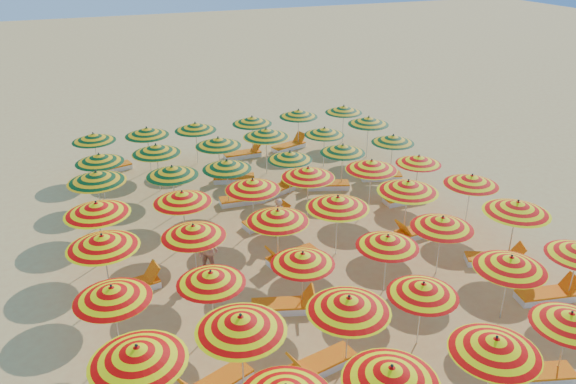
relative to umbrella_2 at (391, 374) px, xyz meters
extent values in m
plane|color=tan|center=(1.35, 8.41, -1.81)|extent=(120.00, 120.00, 0.00)
cone|color=orange|center=(0.00, 0.00, 0.00)|extent=(2.55, 2.55, 0.37)
sphere|color=black|center=(0.00, 0.00, 0.21)|extent=(0.06, 0.06, 0.06)
cylinder|color=silver|center=(2.46, -0.04, -0.85)|extent=(0.04, 0.04, 1.93)
cone|color=orange|center=(2.46, -0.04, -0.01)|extent=(1.95, 1.95, 0.37)
sphere|color=black|center=(2.46, -0.04, 0.20)|extent=(0.06, 0.06, 0.06)
cylinder|color=silver|center=(4.78, 0.20, -0.94)|extent=(0.03, 0.03, 1.75)
cone|color=orange|center=(4.78, 0.20, -0.18)|extent=(2.21, 2.21, 0.33)
sphere|color=black|center=(4.78, 0.20, 0.02)|extent=(0.06, 0.06, 0.06)
cone|color=orange|center=(-4.48, 2.28, 0.07)|extent=(2.41, 2.41, 0.38)
sphere|color=black|center=(-4.48, 2.28, 0.29)|extent=(0.07, 0.07, 0.07)
cylinder|color=silver|center=(-2.27, 2.45, -0.80)|extent=(0.04, 0.04, 2.03)
cone|color=orange|center=(-2.27, 2.45, 0.08)|extent=(2.45, 2.45, 0.39)
sphere|color=black|center=(-2.27, 2.45, 0.30)|extent=(0.07, 0.07, 0.07)
cylinder|color=silver|center=(0.24, 2.27, -0.83)|extent=(0.04, 0.04, 1.98)
cone|color=orange|center=(0.24, 2.27, 0.03)|extent=(2.04, 2.04, 0.38)
sphere|color=black|center=(0.24, 2.27, 0.25)|extent=(0.07, 0.07, 0.07)
cylinder|color=silver|center=(2.34, 2.39, -0.93)|extent=(0.03, 0.03, 1.77)
cone|color=orange|center=(2.34, 2.39, -0.16)|extent=(1.80, 1.80, 0.34)
sphere|color=black|center=(2.34, 2.39, 0.03)|extent=(0.06, 0.06, 0.06)
cylinder|color=silver|center=(5.02, 2.42, -0.86)|extent=(0.04, 0.04, 1.90)
cone|color=orange|center=(5.02, 2.42, -0.04)|extent=(2.50, 2.50, 0.36)
sphere|color=black|center=(5.02, 2.42, 0.17)|extent=(0.06, 0.06, 0.06)
cylinder|color=silver|center=(7.36, 2.39, -0.93)|extent=(0.03, 0.03, 1.77)
cylinder|color=silver|center=(-4.75, 4.82, -0.87)|extent=(0.04, 0.04, 1.88)
cone|color=orange|center=(-4.75, 4.82, -0.06)|extent=(2.32, 2.32, 0.36)
sphere|color=black|center=(-4.75, 4.82, 0.15)|extent=(0.06, 0.06, 0.06)
cylinder|color=silver|center=(-2.36, 4.77, -0.93)|extent=(0.03, 0.03, 1.77)
cone|color=orange|center=(-2.36, 4.77, -0.16)|extent=(2.23, 2.23, 0.34)
sphere|color=black|center=(-2.36, 4.77, 0.03)|extent=(0.06, 0.06, 0.06)
cylinder|color=silver|center=(0.16, 4.79, -0.94)|extent=(0.03, 0.03, 1.75)
cone|color=orange|center=(0.16, 4.79, -0.18)|extent=(2.29, 2.29, 0.33)
sphere|color=black|center=(0.16, 4.79, 0.01)|extent=(0.06, 0.06, 0.06)
cylinder|color=silver|center=(2.72, 4.71, -0.92)|extent=(0.03, 0.03, 1.79)
cone|color=orange|center=(2.72, 4.71, -0.14)|extent=(2.18, 2.18, 0.34)
sphere|color=black|center=(2.72, 4.71, 0.05)|extent=(0.06, 0.06, 0.06)
cylinder|color=silver|center=(4.71, 4.95, -0.87)|extent=(0.04, 0.04, 1.88)
cone|color=orange|center=(4.71, 4.95, -0.06)|extent=(1.89, 1.89, 0.36)
sphere|color=black|center=(4.71, 4.95, 0.15)|extent=(0.06, 0.06, 0.06)
cylinder|color=silver|center=(7.25, 4.72, -0.79)|extent=(0.04, 0.04, 2.04)
cone|color=orange|center=(7.25, 4.72, 0.09)|extent=(2.07, 2.07, 0.39)
sphere|color=black|center=(7.25, 4.72, 0.32)|extent=(0.07, 0.07, 0.07)
cylinder|color=silver|center=(-4.75, 7.26, -0.81)|extent=(0.04, 0.04, 2.00)
cone|color=orange|center=(-4.75, 7.26, 0.05)|extent=(2.62, 2.62, 0.38)
sphere|color=black|center=(-4.75, 7.26, 0.27)|extent=(0.07, 0.07, 0.07)
cylinder|color=silver|center=(-2.27, 7.13, -0.87)|extent=(0.04, 0.04, 1.89)
cone|color=orange|center=(-2.27, 7.13, -0.05)|extent=(2.32, 2.32, 0.36)
sphere|color=black|center=(-2.27, 7.13, 0.16)|extent=(0.06, 0.06, 0.06)
cylinder|color=silver|center=(0.30, 7.07, -0.85)|extent=(0.04, 0.04, 1.92)
cone|color=orange|center=(0.30, 7.07, -0.02)|extent=(2.03, 2.03, 0.37)
sphere|color=black|center=(0.30, 7.07, 0.19)|extent=(0.06, 0.06, 0.06)
cylinder|color=silver|center=(2.31, 7.09, -0.81)|extent=(0.04, 0.04, 2.01)
cone|color=orange|center=(2.31, 7.09, 0.06)|extent=(2.44, 2.44, 0.38)
sphere|color=black|center=(2.31, 7.09, 0.28)|extent=(0.07, 0.07, 0.07)
cylinder|color=silver|center=(4.98, 7.27, -0.79)|extent=(0.04, 0.04, 2.04)
cone|color=orange|center=(4.98, 7.27, 0.09)|extent=(2.69, 2.69, 0.39)
sphere|color=black|center=(4.98, 7.27, 0.32)|extent=(0.07, 0.07, 0.07)
cylinder|color=silver|center=(7.49, 7.18, -0.87)|extent=(0.04, 0.04, 1.90)
cone|color=orange|center=(7.49, 7.18, -0.04)|extent=(2.38, 2.38, 0.36)
sphere|color=black|center=(7.49, 7.18, 0.16)|extent=(0.06, 0.06, 0.06)
cylinder|color=silver|center=(-4.75, 9.38, -0.80)|extent=(0.04, 0.04, 2.02)
cone|color=orange|center=(-4.75, 9.38, 0.07)|extent=(2.16, 2.16, 0.38)
sphere|color=black|center=(-4.75, 9.38, 0.29)|extent=(0.07, 0.07, 0.07)
cylinder|color=silver|center=(-2.11, 9.44, -0.86)|extent=(0.04, 0.04, 1.91)
cone|color=orange|center=(-2.11, 9.44, -0.03)|extent=(2.07, 2.07, 0.36)
sphere|color=black|center=(-2.11, 9.44, 0.18)|extent=(0.06, 0.06, 0.06)
cylinder|color=silver|center=(0.32, 9.55, -0.86)|extent=(0.04, 0.04, 1.90)
cone|color=orange|center=(0.32, 9.55, -0.04)|extent=(2.01, 2.01, 0.36)
sphere|color=black|center=(0.32, 9.55, 0.17)|extent=(0.06, 0.06, 0.06)
cylinder|color=silver|center=(2.46, 9.77, -0.85)|extent=(0.04, 0.04, 1.93)
cone|color=orange|center=(2.46, 9.77, -0.01)|extent=(2.17, 2.17, 0.37)
sphere|color=black|center=(2.46, 9.77, 0.20)|extent=(0.06, 0.06, 0.06)
cylinder|color=silver|center=(4.91, 9.58, -0.85)|extent=(0.04, 0.04, 1.93)
cone|color=orange|center=(4.91, 9.58, -0.02)|extent=(2.08, 2.08, 0.37)
sphere|color=black|center=(4.91, 9.58, 0.20)|extent=(0.06, 0.06, 0.06)
cylinder|color=silver|center=(7.06, 9.76, -0.94)|extent=(0.03, 0.03, 1.74)
cone|color=orange|center=(7.06, 9.76, -0.19)|extent=(1.99, 1.99, 0.33)
sphere|color=black|center=(7.06, 9.76, 0.00)|extent=(0.06, 0.06, 0.06)
cylinder|color=silver|center=(-4.57, 11.93, -0.81)|extent=(0.04, 0.04, 2.02)
cone|color=#766309|center=(-4.57, 11.93, 0.07)|extent=(2.61, 2.61, 0.38)
sphere|color=black|center=(-4.57, 11.93, 0.29)|extent=(0.07, 0.07, 0.07)
cylinder|color=silver|center=(-1.99, 11.77, -0.87)|extent=(0.04, 0.04, 1.89)
cone|color=#766309|center=(-1.99, 11.77, -0.05)|extent=(2.39, 2.39, 0.36)
sphere|color=black|center=(-1.99, 11.77, 0.16)|extent=(0.06, 0.06, 0.06)
cylinder|color=silver|center=(0.03, 11.75, -0.89)|extent=(0.04, 0.04, 1.84)
cone|color=#766309|center=(0.03, 11.75, -0.10)|extent=(2.44, 2.44, 0.35)
sphere|color=black|center=(0.03, 11.75, 0.10)|extent=(0.06, 0.06, 0.06)
cylinder|color=silver|center=(2.62, 11.94, -0.94)|extent=(0.03, 0.03, 1.75)
cone|color=#766309|center=(2.62, 11.94, -0.18)|extent=(2.19, 2.19, 0.33)
sphere|color=black|center=(2.62, 11.94, 0.01)|extent=(0.06, 0.06, 0.06)
cylinder|color=silver|center=(4.82, 11.75, -0.91)|extent=(0.03, 0.03, 1.81)
cone|color=#766309|center=(4.82, 11.75, -0.12)|extent=(2.12, 2.12, 0.35)
sphere|color=black|center=(4.82, 11.75, 0.08)|extent=(0.06, 0.06, 0.06)
cylinder|color=silver|center=(7.31, 12.05, -0.91)|extent=(0.03, 0.03, 1.80)
cone|color=#766309|center=(7.31, 12.05, -0.13)|extent=(2.22, 2.22, 0.34)
sphere|color=black|center=(7.31, 12.05, 0.06)|extent=(0.06, 0.06, 0.06)
cylinder|color=silver|center=(-4.33, 14.18, -0.90)|extent=(0.03, 0.03, 1.83)
cone|color=#766309|center=(-4.33, 14.18, -0.11)|extent=(2.10, 2.10, 0.35)
sphere|color=black|center=(-4.33, 14.18, 0.09)|extent=(0.06, 0.06, 0.06)
cylinder|color=silver|center=(-2.17, 14.13, -0.85)|extent=(0.04, 0.04, 1.93)
cone|color=#766309|center=(-2.17, 14.13, -0.01)|extent=(2.48, 2.48, 0.37)
sphere|color=black|center=(-2.17, 14.13, 0.20)|extent=(0.06, 0.06, 0.06)
cylinder|color=silver|center=(0.33, 14.10, -0.86)|extent=(0.04, 0.04, 1.91)
cone|color=#766309|center=(0.33, 14.10, -0.03)|extent=(2.18, 2.18, 0.36)
sphere|color=black|center=(0.33, 14.10, 0.18)|extent=(0.06, 0.06, 0.06)
cylinder|color=silver|center=(2.46, 14.28, -0.83)|extent=(0.04, 0.04, 1.98)
cone|color=#766309|center=(2.46, 14.28, 0.03)|extent=(2.06, 2.06, 0.38)
sphere|color=black|center=(2.46, 14.28, 0.25)|extent=(0.07, 0.07, 0.07)
cylinder|color=silver|center=(5.09, 14.09, -0.93)|extent=(0.03, 0.03, 1.76)
cone|color=#766309|center=(5.09, 14.09, -0.17)|extent=(2.23, 2.23, 0.34)
sphere|color=black|center=(5.09, 14.09, 0.03)|extent=(0.06, 0.06, 0.06)
cylinder|color=silver|center=(7.45, 14.43, -0.87)|extent=(0.04, 0.04, 1.88)
cone|color=#766309|center=(7.45, 14.43, -0.06)|extent=(2.49, 2.49, 0.36)
sphere|color=black|center=(7.45, 14.43, 0.15)|extent=(0.06, 0.06, 0.06)
cylinder|color=silver|center=(-4.36, 16.82, -0.91)|extent=(0.03, 0.03, 1.81)
cone|color=#766309|center=(-4.36, 16.82, -0.13)|extent=(1.97, 1.97, 0.34)
sphere|color=black|center=(-4.36, 16.82, 0.07)|extent=(0.06, 0.06, 0.06)
cylinder|color=silver|center=(-2.18, 16.52, -0.87)|extent=(0.04, 0.04, 1.89)
cone|color=#766309|center=(-2.18, 16.52, -0.05)|extent=(2.12, 2.12, 0.36)
sphere|color=black|center=(-2.18, 16.52, 0.16)|extent=(0.06, 0.06, 0.06)
cylinder|color=silver|center=(-0.06, 16.55, -0.89)|extent=(0.04, 0.04, 1.85)
cone|color=#766309|center=(-0.06, 16.55, -0.09)|extent=(2.34, 2.34, 0.35)
sphere|color=black|center=(-0.06, 16.55, 0.11)|extent=(0.06, 0.06, 0.06)
cylinder|color=silver|center=(2.58, 16.56, -0.90)|extent=(0.03, 0.03, 1.83)
cone|color=#766309|center=(2.58, 16.56, -0.10)|extent=(2.01, 2.01, 0.35)
sphere|color=black|center=(2.58, 16.56, 0.10)|extent=(0.06, 0.06, 0.06)
cylinder|color=silver|center=(4.97, 16.76, -0.89)|extent=(0.04, 0.04, 1.84)
cone|color=#766309|center=(4.97, 16.76, -0.10)|extent=(2.44, 2.44, 0.35)
sphere|color=black|center=(4.97, 16.76, 0.10)|extent=(0.06, 0.06, 0.06)
cylinder|color=silver|center=(7.31, 16.65, -0.91)|extent=(0.03, 0.03, 1.82)
cone|color=#766309|center=(7.31, 16.65, -0.12)|extent=(1.91, 1.91, 0.35)
sphere|color=black|center=(7.31, 16.65, 0.08)|extent=(0.06, 0.06, 0.06)
cube|color=white|center=(4.23, 0.25, -1.71)|extent=(1.79, 1.04, 0.20)
cube|color=orange|center=(4.23, 0.25, -1.58)|extent=(1.79, 1.04, 0.06)
cube|color=orange|center=(3.56, 0.45, -1.36)|extent=(0.51, 0.66, 0.48)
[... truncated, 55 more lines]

